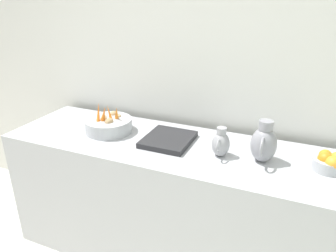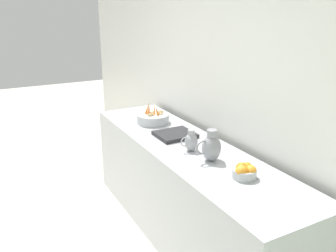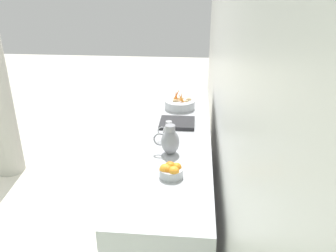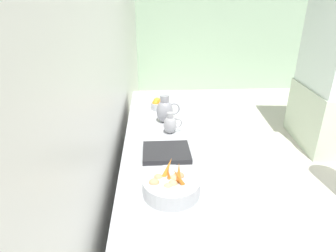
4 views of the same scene
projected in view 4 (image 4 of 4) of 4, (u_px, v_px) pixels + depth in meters
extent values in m
plane|color=beige|center=(329.00, 227.00, 2.65)|extent=(14.88, 14.88, 0.00)
cube|color=silver|center=(112.00, 54.00, 2.49)|extent=(0.10, 7.99, 3.00)
cube|color=#99B799|center=(319.00, 21.00, 6.26)|extent=(8.00, 0.10, 3.00)
cube|color=#ADAFB5|center=(167.00, 186.00, 2.48)|extent=(0.69, 2.68, 0.90)
cylinder|color=#ADAFB5|center=(171.00, 187.00, 1.65)|extent=(0.33, 0.33, 0.09)
torus|color=#ADAFB5|center=(171.00, 193.00, 1.66)|extent=(0.19, 0.19, 0.01)
cone|color=orange|center=(169.00, 174.00, 1.61)|extent=(0.04, 0.07, 0.12)
cone|color=orange|center=(179.00, 174.00, 1.61)|extent=(0.04, 0.07, 0.14)
cone|color=orange|center=(179.00, 178.00, 1.56)|extent=(0.10, 0.06, 0.15)
cone|color=orange|center=(167.00, 168.00, 1.66)|extent=(0.10, 0.08, 0.13)
ellipsoid|color=#9E7F56|center=(179.00, 176.00, 1.66)|extent=(0.07, 0.06, 0.05)
ellipsoid|color=tan|center=(154.00, 183.00, 1.60)|extent=(0.06, 0.05, 0.05)
ellipsoid|color=tan|center=(174.00, 178.00, 1.65)|extent=(0.05, 0.04, 0.04)
ellipsoid|color=tan|center=(168.00, 186.00, 1.58)|extent=(0.05, 0.04, 0.04)
ellipsoid|color=tan|center=(158.00, 177.00, 1.66)|extent=(0.05, 0.04, 0.04)
ellipsoid|color=tan|center=(173.00, 184.00, 1.60)|extent=(0.05, 0.05, 0.04)
cylinder|color=#ADAFB5|center=(159.00, 106.00, 2.94)|extent=(0.17, 0.17, 0.07)
sphere|color=orange|center=(162.00, 102.00, 2.95)|extent=(0.07, 0.07, 0.07)
sphere|color=orange|center=(156.00, 103.00, 2.91)|extent=(0.07, 0.07, 0.07)
sphere|color=orange|center=(164.00, 102.00, 2.94)|extent=(0.08, 0.08, 0.08)
sphere|color=orange|center=(160.00, 103.00, 2.91)|extent=(0.08, 0.08, 0.08)
sphere|color=orange|center=(157.00, 101.00, 2.96)|extent=(0.08, 0.08, 0.08)
ellipsoid|color=gray|center=(165.00, 111.00, 2.59)|extent=(0.15, 0.15, 0.21)
cylinder|color=gray|center=(165.00, 99.00, 2.54)|extent=(0.08, 0.08, 0.06)
torus|color=gray|center=(174.00, 109.00, 2.59)|extent=(0.11, 0.01, 0.11)
ellipsoid|color=#939399|center=(170.00, 125.00, 2.39)|extent=(0.11, 0.11, 0.15)
cylinder|color=#939399|center=(170.00, 115.00, 2.35)|extent=(0.06, 0.06, 0.04)
torus|color=#939399|center=(177.00, 123.00, 2.38)|extent=(0.08, 0.01, 0.08)
cube|color=#232326|center=(166.00, 152.00, 2.08)|extent=(0.34, 0.30, 0.04)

